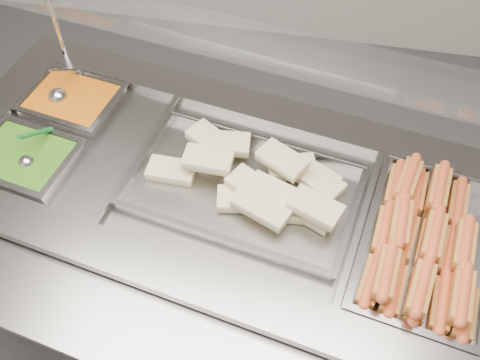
% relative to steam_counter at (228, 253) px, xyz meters
% --- Properties ---
extents(steam_counter, '(2.18, 1.26, 0.98)m').
position_rel_steam_counter_xyz_m(steam_counter, '(0.00, 0.00, 0.00)').
color(steam_counter, slate).
rests_on(steam_counter, ground).
extents(tray_rail, '(1.98, 0.74, 0.06)m').
position_rel_steam_counter_xyz_m(tray_rail, '(-0.10, -0.55, 0.44)').
color(tray_rail, gray).
rests_on(tray_rail, steam_counter).
extents(sneeze_guard, '(1.82, 0.63, 0.48)m').
position_rel_steam_counter_xyz_m(sneeze_guard, '(0.04, 0.23, 0.89)').
color(sneeze_guard, silver).
rests_on(sneeze_guard, steam_counter).
extents(pan_hotdogs, '(0.47, 0.66, 0.11)m').
position_rel_steam_counter_xyz_m(pan_hotdogs, '(0.67, -0.12, 0.44)').
color(pan_hotdogs, gray).
rests_on(pan_hotdogs, steam_counter).
extents(pan_wraps, '(0.81, 0.56, 0.08)m').
position_rel_steam_counter_xyz_m(pan_wraps, '(0.06, -0.01, 0.46)').
color(pan_wraps, gray).
rests_on(pan_wraps, steam_counter).
extents(pan_beans, '(0.37, 0.32, 0.11)m').
position_rel_steam_counter_xyz_m(pan_beans, '(-0.66, 0.28, 0.45)').
color(pan_beans, gray).
rests_on(pan_beans, steam_counter).
extents(pan_peas, '(0.37, 0.32, 0.11)m').
position_rel_steam_counter_xyz_m(pan_peas, '(-0.72, -0.03, 0.45)').
color(pan_peas, gray).
rests_on(pan_peas, steam_counter).
extents(hotdogs_in_buns, '(0.36, 0.61, 0.13)m').
position_rel_steam_counter_xyz_m(hotdogs_in_buns, '(0.65, -0.14, 0.50)').
color(hotdogs_in_buns, '#A75423').
rests_on(hotdogs_in_buns, pan_hotdogs).
extents(tortilla_wraps, '(0.68, 0.42, 0.10)m').
position_rel_steam_counter_xyz_m(tortilla_wraps, '(0.13, 0.00, 0.51)').
color(tortilla_wraps, beige).
rests_on(tortilla_wraps, pan_wraps).
extents(ladle, '(0.08, 0.21, 0.17)m').
position_rel_steam_counter_xyz_m(ladle, '(-0.71, 0.27, 0.50)').
color(ladle, silver).
rests_on(ladle, pan_beans).
extents(serving_spoon, '(0.07, 0.19, 0.15)m').
position_rel_steam_counter_xyz_m(serving_spoon, '(-0.69, -0.04, 0.50)').
color(serving_spoon, silver).
rests_on(serving_spoon, pan_peas).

